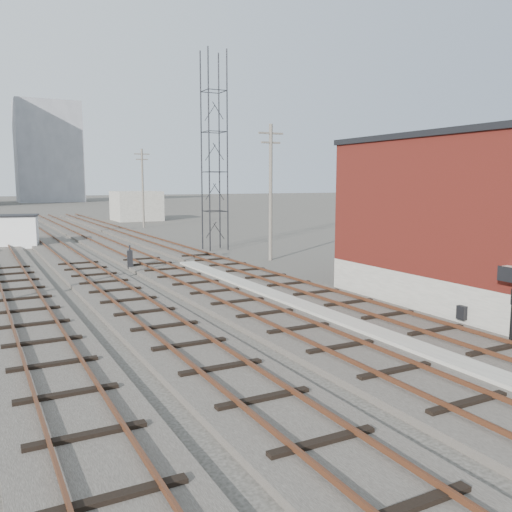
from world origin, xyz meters
TOP-DOWN VIEW (x-y plane):
  - ground at (0.00, 60.00)m, footprint 320.00×320.00m
  - track_right at (2.50, 39.00)m, footprint 3.20×90.00m
  - track_mid_right at (-1.50, 39.00)m, footprint 3.20×90.00m
  - track_mid_left at (-5.50, 39.00)m, footprint 3.20×90.00m
  - track_left at (-9.50, 39.00)m, footprint 3.20×90.00m
  - platform_curb at (0.50, 14.00)m, footprint 0.90×28.00m
  - brick_building at (7.50, 12.00)m, footprint 6.54×12.20m
  - lattice_tower at (5.50, 35.00)m, footprint 1.60×1.60m
  - utility_pole_right_a at (6.50, 28.00)m, footprint 1.80×0.24m
  - utility_pole_right_b at (6.50, 58.00)m, footprint 1.80×0.24m
  - apartment_right at (8.00, 150.00)m, footprint 16.00×12.00m
  - shed_right at (9.00, 70.00)m, footprint 6.00×6.00m
  - switch_stand at (-2.98, 28.29)m, footprint 0.39×0.39m

SIDE VIEW (x-z plane):
  - ground at x=0.00m, z-range 0.00..0.00m
  - track_right at x=2.50m, z-range -0.09..0.30m
  - track_mid_right at x=-1.50m, z-range -0.09..0.30m
  - track_mid_left at x=-5.50m, z-range -0.09..0.30m
  - track_left at x=-9.50m, z-range -0.09..0.30m
  - platform_curb at x=0.50m, z-range 0.00..0.26m
  - switch_stand at x=-2.98m, z-range -0.04..1.36m
  - shed_right at x=9.00m, z-range 0.00..4.00m
  - brick_building at x=7.50m, z-range 0.02..7.24m
  - utility_pole_right_a at x=6.50m, z-range 0.30..9.30m
  - utility_pole_right_b at x=6.50m, z-range 0.30..9.30m
  - lattice_tower at x=5.50m, z-range 0.00..15.00m
  - apartment_right at x=8.00m, z-range 0.00..26.00m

